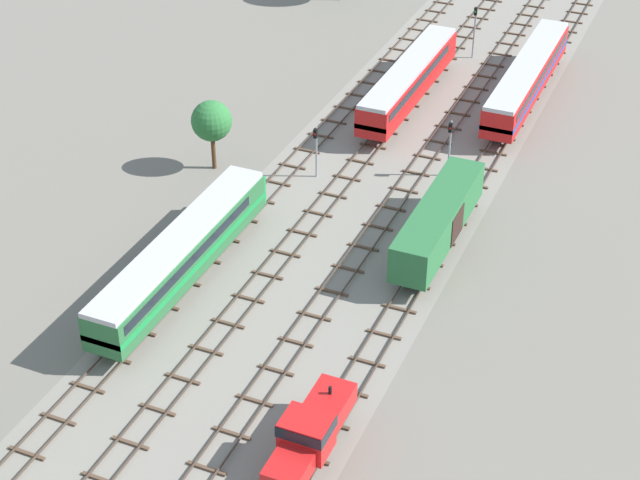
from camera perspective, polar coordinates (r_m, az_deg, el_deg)
ground_plane at (r=87.69m, az=4.65°, el=5.10°), size 480.00×480.00×0.00m
ballast_bed at (r=87.68m, az=4.65°, el=5.10°), size 18.83×176.00×0.01m
track_far_left at (r=90.75m, az=0.42°, el=6.35°), size 2.40×126.00×0.29m
track_left at (r=89.16m, az=3.36°, el=5.77°), size 2.40×126.00×0.29m
track_centre_left at (r=87.82m, az=6.39°, el=5.15°), size 2.40×126.00×0.29m
track_centre at (r=86.75m, az=9.50°, el=4.50°), size 2.40×126.00×0.29m
shunter_loco_centre_nearest at (r=56.55m, az=-0.59°, el=-10.84°), size 2.74×8.46×3.10m
diesel_railcar_far_left_near at (r=69.81m, az=-7.83°, el=-0.76°), size 2.96×20.50×3.80m
freight_boxcar_centre_mid at (r=73.56m, az=6.72°, el=1.14°), size 2.87×14.00×3.60m
diesel_railcar_left_midfar at (r=94.58m, az=5.05°, el=9.05°), size 2.96×20.50×3.80m
passenger_coach_centre_far at (r=96.74m, az=11.63°, el=9.07°), size 2.96×22.00×3.80m
signal_post_nearest at (r=105.10m, az=8.74°, el=11.89°), size 0.28×0.47×5.52m
signal_post_near at (r=82.59m, az=7.35°, el=5.55°), size 0.28×0.47×5.00m
signal_post_mid at (r=81.90m, az=-0.23°, el=5.38°), size 0.28×0.47×4.56m
lineside_tree_2 at (r=83.05m, az=-6.15°, el=6.69°), size 3.37×3.37×6.06m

